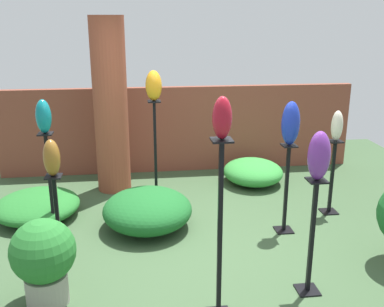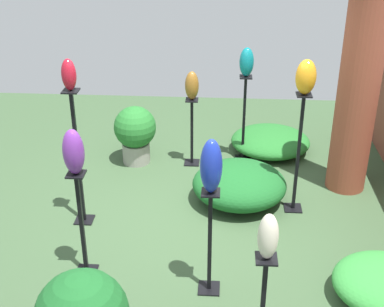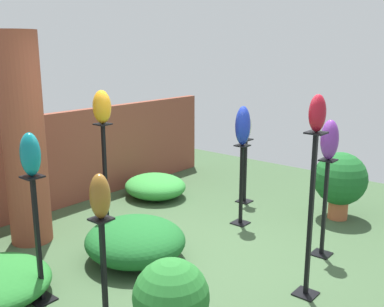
# 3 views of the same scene
# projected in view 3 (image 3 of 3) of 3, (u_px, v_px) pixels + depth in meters

# --- Properties ---
(ground_plane) EXTENTS (8.00, 8.00, 0.00)m
(ground_plane) POSITION_uv_depth(u_px,v_px,m) (210.00, 256.00, 4.94)
(ground_plane) COLOR #385133
(brick_wall_back) EXTENTS (5.60, 0.12, 1.36)m
(brick_wall_back) POSITION_uv_depth(u_px,v_px,m) (66.00, 159.00, 6.40)
(brick_wall_back) COLOR brown
(brick_wall_back) RESTS_ON ground
(brick_pillar) EXTENTS (0.47, 0.47, 2.43)m
(brick_pillar) POSITION_uv_depth(u_px,v_px,m) (24.00, 140.00, 5.07)
(brick_pillar) COLOR brown
(brick_pillar) RESTS_ON ground
(pedestal_cobalt) EXTENTS (0.20, 0.20, 1.05)m
(pedestal_cobalt) POSITION_uv_depth(u_px,v_px,m) (241.00, 189.00, 5.74)
(pedestal_cobalt) COLOR black
(pedestal_cobalt) RESTS_ON ground
(pedestal_teal) EXTENTS (0.20, 0.20, 1.18)m
(pedestal_teal) POSITION_uv_depth(u_px,v_px,m) (38.00, 246.00, 3.95)
(pedestal_teal) COLOR black
(pedestal_teal) RESTS_ON ground
(pedestal_ruby) EXTENTS (0.20, 0.20, 1.54)m
(pedestal_ruby) POSITION_uv_depth(u_px,v_px,m) (310.00, 223.00, 4.01)
(pedestal_ruby) COLOR black
(pedestal_ruby) RESTS_ON ground
(pedestal_violet) EXTENTS (0.20, 0.20, 1.09)m
(pedestal_violet) POSITION_uv_depth(u_px,v_px,m) (324.00, 212.00, 4.86)
(pedestal_violet) COLOR black
(pedestal_violet) RESTS_ON ground
(pedestal_bronze) EXTENTS (0.20, 0.20, 0.92)m
(pedestal_bronze) POSITION_uv_depth(u_px,v_px,m) (104.00, 275.00, 3.69)
(pedestal_bronze) COLOR black
(pedestal_bronze) RESTS_ON ground
(pedestal_ivory) EXTENTS (0.20, 0.20, 0.95)m
(pedestal_ivory) POSITION_uv_depth(u_px,v_px,m) (245.00, 174.00, 6.57)
(pedestal_ivory) COLOR black
(pedestal_ivory) RESTS_ON ground
(pedestal_amber) EXTENTS (0.20, 0.20, 1.41)m
(pedestal_amber) POSITION_uv_depth(u_px,v_px,m) (106.00, 188.00, 5.20)
(pedestal_amber) COLOR black
(pedestal_amber) RESTS_ON ground
(art_vase_cobalt) EXTENTS (0.20, 0.19, 0.49)m
(art_vase_cobalt) POSITION_uv_depth(u_px,v_px,m) (243.00, 126.00, 5.55)
(art_vase_cobalt) COLOR #192D9E
(art_vase_cobalt) RESTS_ON pedestal_cobalt
(art_vase_teal) EXTENTS (0.17, 0.18, 0.38)m
(art_vase_teal) POSITION_uv_depth(u_px,v_px,m) (30.00, 154.00, 3.76)
(art_vase_teal) COLOR #0F727A
(art_vase_teal) RESTS_ON pedestal_teal
(art_vase_ruby) EXTENTS (0.15, 0.15, 0.32)m
(art_vase_ruby) POSITION_uv_depth(u_px,v_px,m) (317.00, 113.00, 3.78)
(art_vase_ruby) COLOR maroon
(art_vase_ruby) RESTS_ON pedestal_ruby
(art_vase_violet) EXTENTS (0.19, 0.19, 0.42)m
(art_vase_violet) POSITION_uv_depth(u_px,v_px,m) (330.00, 140.00, 4.68)
(art_vase_violet) COLOR #6B2D8C
(art_vase_violet) RESTS_ON pedestal_violet
(art_vase_bronze) EXTENTS (0.16, 0.18, 0.37)m
(art_vase_bronze) POSITION_uv_depth(u_px,v_px,m) (100.00, 196.00, 3.53)
(art_vase_bronze) COLOR brown
(art_vase_bronze) RESTS_ON pedestal_bronze
(art_vase_ivory) EXTENTS (0.14, 0.15, 0.37)m
(art_vase_ivory) POSITION_uv_depth(u_px,v_px,m) (246.00, 126.00, 6.41)
(art_vase_ivory) COLOR beige
(art_vase_ivory) RESTS_ON pedestal_ivory
(art_vase_amber) EXTENTS (0.20, 0.21, 0.37)m
(art_vase_amber) POSITION_uv_depth(u_px,v_px,m) (102.00, 107.00, 4.98)
(art_vase_amber) COLOR orange
(art_vase_amber) RESTS_ON pedestal_amber
(potted_plant_mid_right) EXTENTS (0.56, 0.56, 0.79)m
(potted_plant_mid_right) POSITION_uv_depth(u_px,v_px,m) (171.00, 305.00, 3.21)
(potted_plant_mid_right) COLOR gray
(potted_plant_mid_right) RESTS_ON ground
(potted_plant_front_right) EXTENTS (0.70, 0.70, 0.90)m
(potted_plant_front_right) POSITION_uv_depth(u_px,v_px,m) (340.00, 180.00, 5.91)
(potted_plant_front_right) COLOR #B25B38
(potted_plant_front_right) RESTS_ON ground
(foliage_bed_east) EXTENTS (0.88, 0.96, 0.35)m
(foliage_bed_east) POSITION_uv_depth(u_px,v_px,m) (155.00, 186.00, 6.83)
(foliage_bed_east) COLOR #338C38
(foliage_bed_east) RESTS_ON ground
(foliage_bed_center) EXTENTS (1.05, 1.10, 0.45)m
(foliage_bed_center) POSITION_uv_depth(u_px,v_px,m) (135.00, 240.00, 4.81)
(foliage_bed_center) COLOR #195923
(foliage_bed_center) RESTS_ON ground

